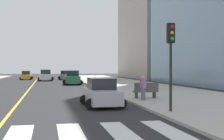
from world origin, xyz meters
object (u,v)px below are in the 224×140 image
at_px(car_yellow_fifth, 26,76).
at_px(car_white_sixth, 46,76).
at_px(park_bench, 146,91).
at_px(pedestrian_waiting_east, 143,87).
at_px(car_green_nearest, 72,78).
at_px(car_gray_third, 65,75).
at_px(traffic_light_near_corner, 171,49).
at_px(car_silver_second, 102,93).

bearing_deg(car_yellow_fifth, car_white_sixth, -55.99).
height_order(car_yellow_fifth, park_bench, car_yellow_fifth).
relative_size(park_bench, pedestrian_waiting_east, 1.09).
bearing_deg(car_green_nearest, car_gray_third, -87.13).
bearing_deg(park_bench, car_green_nearest, 8.14).
relative_size(car_white_sixth, park_bench, 2.45).
bearing_deg(pedestrian_waiting_east, traffic_light_near_corner, 48.89).
relative_size(car_gray_third, car_white_sixth, 0.89).
distance_m(car_gray_third, car_yellow_fifth, 7.37).
xyz_separation_m(car_white_sixth, park_bench, (7.12, -34.86, -0.22)).
bearing_deg(park_bench, traffic_light_near_corner, 172.04).
relative_size(car_silver_second, car_gray_third, 0.99).
relative_size(car_gray_third, traffic_light_near_corner, 0.89).
height_order(car_yellow_fifth, pedestrian_waiting_east, pedestrian_waiting_east).
xyz_separation_m(car_green_nearest, traffic_light_near_corner, (2.68, -28.46, 2.38)).
bearing_deg(car_white_sixth, car_gray_third, -128.06).
distance_m(car_gray_third, car_white_sixth, 5.46).
height_order(park_bench, pedestrian_waiting_east, pedestrian_waiting_east).
bearing_deg(traffic_light_near_corner, car_yellow_fifth, -78.16).
xyz_separation_m(car_gray_third, pedestrian_waiting_east, (2.99, -40.44, 0.24)).
relative_size(car_silver_second, pedestrian_waiting_east, 2.35).
distance_m(car_green_nearest, car_gray_third, 17.25).
distance_m(car_silver_second, car_yellow_fifth, 44.29).
xyz_separation_m(car_green_nearest, park_bench, (3.50, -21.80, -0.21)).
relative_size(traffic_light_near_corner, pedestrian_waiting_east, 2.69).
height_order(car_gray_third, traffic_light_near_corner, traffic_light_near_corner).
relative_size(car_silver_second, traffic_light_near_corner, 0.87).
distance_m(car_yellow_fifth, park_bench, 42.22).
distance_m(car_green_nearest, car_yellow_fifth, 20.37).
bearing_deg(car_green_nearest, car_yellow_fifth, -66.61).
bearing_deg(pedestrian_waiting_east, park_bench, -153.10).
bearing_deg(car_silver_second, car_yellow_fifth, -81.99).
height_order(car_gray_third, park_bench, car_gray_third).
distance_m(car_gray_third, traffic_light_near_corner, 45.86).
height_order(traffic_light_near_corner, park_bench, traffic_light_near_corner).
xyz_separation_m(car_gray_third, car_white_sixth, (-3.50, -4.19, 0.10)).
xyz_separation_m(car_green_nearest, car_yellow_fifth, (-7.28, 19.03, -0.12)).
xyz_separation_m(car_green_nearest, car_white_sixth, (-3.62, 13.06, 0.01)).
xyz_separation_m(traffic_light_near_corner, pedestrian_waiting_east, (0.19, 5.27, -2.23)).
height_order(car_silver_second, car_gray_third, car_gray_third).
distance_m(car_green_nearest, traffic_light_near_corner, 28.68).
distance_m(car_white_sixth, traffic_light_near_corner, 42.06).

